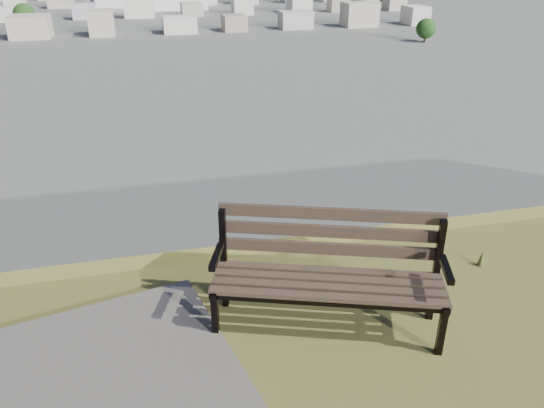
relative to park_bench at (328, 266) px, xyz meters
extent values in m
cube|color=#403025|center=(-0.11, -0.30, -0.10)|extent=(1.91, 0.76, 0.04)
cube|color=#403025|center=(-0.06, -0.17, -0.10)|extent=(1.91, 0.76, 0.04)
cube|color=#403025|center=(-0.02, -0.05, -0.10)|extent=(1.91, 0.76, 0.04)
cube|color=#403025|center=(0.03, 0.08, -0.10)|extent=(1.91, 0.76, 0.04)
cube|color=#403025|center=(0.06, 0.16, 0.08)|extent=(1.89, 0.71, 0.11)
cube|color=#403025|center=(0.07, 0.19, 0.24)|extent=(1.89, 0.71, 0.11)
cube|color=#403025|center=(0.08, 0.21, 0.40)|extent=(1.89, 0.71, 0.11)
cube|color=black|center=(-1.01, 0.01, -0.34)|extent=(0.07, 0.08, 0.49)
cube|color=black|center=(-0.85, 0.45, -0.08)|extent=(0.07, 0.08, 1.02)
cube|color=black|center=(-0.93, 0.21, -0.13)|extent=(0.24, 0.54, 0.06)
cube|color=black|center=(-0.95, 0.16, 0.14)|extent=(0.19, 0.39, 0.05)
cube|color=black|center=(0.78, -0.64, -0.34)|extent=(0.07, 0.08, 0.49)
cube|color=black|center=(0.94, -0.19, -0.08)|extent=(0.07, 0.08, 1.02)
cube|color=black|center=(0.86, -0.43, -0.13)|extent=(0.24, 0.54, 0.06)
cube|color=black|center=(0.84, -0.48, 0.14)|extent=(0.19, 0.39, 0.05)
cube|color=black|center=(-0.11, -0.31, -0.15)|extent=(1.89, 0.72, 0.04)
cube|color=black|center=(0.03, 0.09, -0.15)|extent=(1.89, 0.72, 0.04)
cone|color=brown|center=(1.93, 0.48, -0.50)|extent=(0.08, 0.08, 0.18)
cube|color=silver|center=(7.74, 279.41, -22.67)|extent=(52.66, 22.36, 5.84)
cube|color=#BDADA2|center=(-36.47, 197.28, -22.09)|extent=(11.00, 11.00, 7.00)
cube|color=#BAA694|center=(-12.47, 197.28, -22.09)|extent=(11.00, 11.00, 7.00)
cube|color=#ACABB0|center=(11.53, 197.28, -22.09)|extent=(11.00, 11.00, 7.00)
cube|color=#BAAB97|center=(35.53, 197.28, -22.09)|extent=(11.00, 11.00, 7.00)
cube|color=gray|center=(59.53, 197.28, -22.09)|extent=(11.00, 11.00, 7.00)
cube|color=beige|center=(83.53, 197.28, -22.09)|extent=(11.00, 11.00, 7.00)
cube|color=#B5AEA4|center=(107.53, 197.28, -22.09)|extent=(11.00, 11.00, 7.00)
cube|color=#ACABB0|center=(-48.47, 247.28, -22.09)|extent=(11.00, 11.00, 7.00)
cube|color=#BAAB97|center=(-24.47, 247.28, -22.09)|extent=(11.00, 11.00, 7.00)
cube|color=gray|center=(-0.47, 247.28, -22.09)|extent=(11.00, 11.00, 7.00)
cube|color=beige|center=(23.53, 247.28, -22.09)|extent=(11.00, 11.00, 7.00)
cube|color=#B5AEA4|center=(47.53, 247.28, -22.09)|extent=(11.00, 11.00, 7.00)
cube|color=beige|center=(71.53, 247.28, -22.09)|extent=(11.00, 11.00, 7.00)
cube|color=#BDADA2|center=(95.53, 247.28, -22.09)|extent=(11.00, 11.00, 7.00)
cube|color=#BAA694|center=(119.53, 247.28, -22.09)|extent=(11.00, 11.00, 7.00)
cube|color=beige|center=(-60.47, 297.28, -22.09)|extent=(11.00, 11.00, 7.00)
cube|color=#B5AEA4|center=(-36.47, 297.28, -22.09)|extent=(11.00, 11.00, 7.00)
cylinder|color=#36241B|center=(89.53, 157.28, -24.54)|extent=(0.80, 0.80, 2.10)
sphere|color=black|center=(89.53, 157.28, -21.39)|extent=(6.30, 6.30, 6.30)
cylinder|color=#36241B|center=(-40.47, 217.28, -24.24)|extent=(0.80, 0.80, 2.70)
sphere|color=black|center=(-40.47, 217.28, -20.19)|extent=(8.10, 8.10, 8.10)
cylinder|color=#36241B|center=(129.53, 277.28, -24.61)|extent=(0.80, 0.80, 1.95)
cylinder|color=#36241B|center=(39.53, 297.28, -24.54)|extent=(0.80, 0.80, 2.10)
camera|label=1|loc=(-1.42, -3.67, 2.51)|focal=35.00mm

